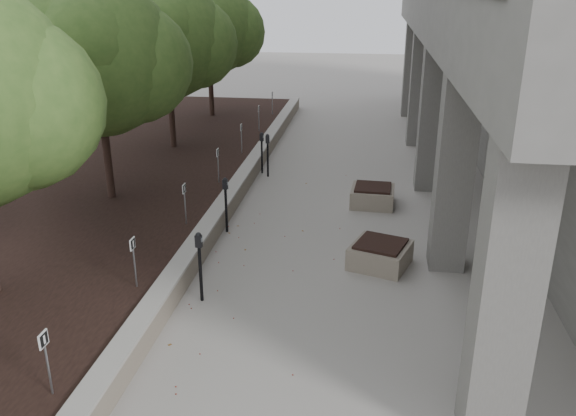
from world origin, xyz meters
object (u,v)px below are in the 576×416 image
Objects in this scene: parking_meter_4 at (268,156)px; parking_meter_5 at (262,153)px; crabapple_tree_4 at (168,64)px; crabapple_tree_5 at (209,48)px; parking_meter_2 at (200,267)px; planter_front at (380,254)px; planter_back at (373,195)px; parking_meter_3 at (226,205)px; crabapple_tree_3 at (100,90)px.

parking_meter_5 is (-0.24, 0.33, -0.02)m from parking_meter_4.
crabapple_tree_4 reaches higher than parking_meter_5.
crabapple_tree_5 is 3.93× the size of parking_meter_2.
planter_front is 1.01× the size of planter_back.
parking_meter_4 is 6.55m from planter_front.
parking_meter_3 is (3.25, -5.92, -2.44)m from crabapple_tree_4.
crabapple_tree_5 is 14.29m from planter_front.
parking_meter_3 reaches higher than planter_back.
crabapple_tree_5 is at bearing 110.66° from parking_meter_2.
parking_meter_4 is at bearing -34.90° from parking_meter_5.
parking_meter_5 is at bearing 98.76° from parking_meter_2.
planter_front is (6.85, -12.21, -2.86)m from crabapple_tree_5.
parking_meter_3 is at bearing 160.25° from planter_front.
parking_meter_5 is at bearing -62.58° from crabapple_tree_5.
planter_front is at bearing -46.48° from crabapple_tree_4.
crabapple_tree_3 is 4.84× the size of planter_front.
parking_meter_3 is at bearing -15.77° from crabapple_tree_3.
parking_meter_2 reaches higher than planter_front.
parking_meter_5 is at bearing 48.98° from crabapple_tree_3.
parking_meter_2 is 7.89m from parking_meter_5.
crabapple_tree_3 is at bearing 162.12° from planter_front.
parking_meter_3 is 4.65m from parking_meter_5.
crabapple_tree_4 is (0.00, 5.00, 0.00)m from crabapple_tree_3.
crabapple_tree_3 is 1.00× the size of crabapple_tree_5.
crabapple_tree_5 is at bearing 114.79° from parking_meter_3.
crabapple_tree_5 is at bearing 90.00° from crabapple_tree_4.
planter_back is (3.42, -2.33, -0.39)m from parking_meter_5.
parking_meter_3 is (3.25, -10.92, -2.44)m from crabapple_tree_5.
parking_meter_4 is 0.41m from parking_meter_5.
parking_meter_5 is 1.15× the size of planter_front.
crabapple_tree_4 is at bearing 117.79° from parking_meter_2.
crabapple_tree_5 is (0.00, 10.00, 0.00)m from crabapple_tree_3.
parking_meter_5 is (-0.30, 7.88, -0.04)m from parking_meter_2.
parking_meter_3 is 3.84m from planter_front.
planter_back is at bearing 11.89° from crabapple_tree_3.
crabapple_tree_5 reaches higher than parking_meter_2.
crabapple_tree_5 is 11.25m from planter_back.
parking_meter_5 is (3.25, -6.26, -2.47)m from crabapple_tree_5.
parking_meter_5 reaches higher than planter_back.
crabapple_tree_4 is at bearing 151.65° from planter_back.
parking_meter_2 is 1.04× the size of parking_meter_4.
crabapple_tree_4 is 5.00m from crabapple_tree_5.
parking_meter_3 reaches higher than parking_meter_4.
crabapple_tree_4 is 4.08× the size of parking_meter_4.
crabapple_tree_3 is 3.93× the size of parking_meter_2.
planter_front reaches higher than planter_back.
crabapple_tree_4 is 3.93× the size of parking_meter_2.
crabapple_tree_3 is at bearing 172.45° from parking_meter_3.
parking_meter_4 reaches higher than planter_back.
parking_meter_4 is (0.24, 4.32, -0.01)m from parking_meter_3.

